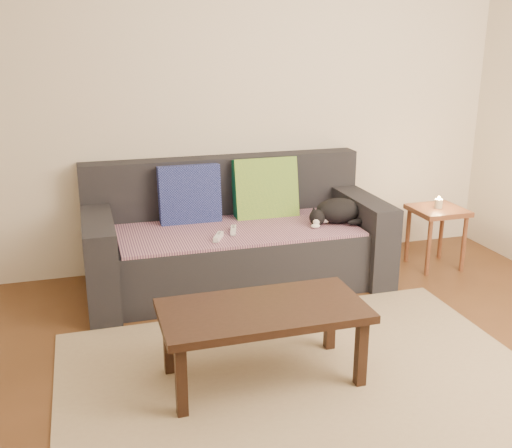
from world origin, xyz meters
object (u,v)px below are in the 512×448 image
sofa (235,242)px  coffee_table (263,316)px  cat (336,211)px  wii_remote_a (233,230)px  wii_remote_b (218,237)px  side_table (437,218)px

sofa → coffee_table: 1.34m
cat → wii_remote_a: cat is taller
sofa → wii_remote_a: (-0.05, -0.17, 0.15)m
wii_remote_b → coffee_table: bearing=-153.8°
sofa → wii_remote_a: size_ratio=14.00×
cat → wii_remote_a: bearing=-156.2°
wii_remote_b → side_table: bearing=-58.8°
cat → wii_remote_b: 0.91m
wii_remote_a → side_table: side_table is taller
side_table → sofa: bearing=174.8°
wii_remote_b → side_table: side_table is taller
coffee_table → wii_remote_b: bearing=89.4°
sofa → coffee_table: sofa is taller
sofa → cat: (0.71, -0.17, 0.21)m
sofa → wii_remote_b: bearing=-123.2°
side_table → wii_remote_a: bearing=-179.0°
wii_remote_b → side_table: (1.75, 0.14, -0.06)m
sofa → side_table: sofa is taller
sofa → wii_remote_b: 0.37m
side_table → cat: bearing=-178.4°
sofa → cat: bearing=-13.1°
cat → wii_remote_a: (-0.77, -0.01, -0.07)m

